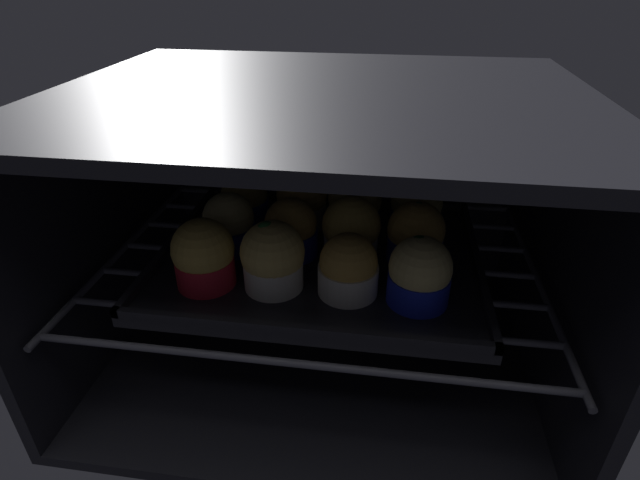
{
  "coord_description": "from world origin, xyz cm",
  "views": [
    {
      "loc": [
        7.63,
        -31.73,
        47.93
      ],
      "look_at": [
        0.0,
        21.0,
        17.22
      ],
      "focal_mm": 27.58,
      "sensor_mm": 36.0,
      "label": 1
    }
  ],
  "objects": [
    {
      "name": "muffin_row2_col0",
      "position": [
        -11.81,
        28.57,
        18.36
      ],
      "size": [
        6.74,
        6.74,
        7.12
      ],
      "color": "#1928B7",
      "rests_on": "baking_tray"
    },
    {
      "name": "muffin_row0_col3",
      "position": [
        11.91,
        12.85,
        18.78
      ],
      "size": [
        6.75,
        6.75,
        7.74
      ],
      "color": "#1928B7",
      "rests_on": "baking_tray"
    },
    {
      "name": "muffin_row0_col1",
      "position": [
        -4.21,
        13.32,
        18.95
      ],
      "size": [
        7.22,
        7.22,
        8.23
      ],
      "color": "silver",
      "rests_on": "baking_tray"
    },
    {
      "name": "muffin_row1_col3",
      "position": [
        11.69,
        21.25,
        18.76
      ],
      "size": [
        6.97,
        6.97,
        7.79
      ],
      "color": "#1928B7",
      "rests_on": "baking_tray"
    },
    {
      "name": "muffin_row2_col3",
      "position": [
        11.96,
        29.26,
        18.59
      ],
      "size": [
        6.97,
        6.97,
        7.65
      ],
      "color": "#1928B7",
      "rests_on": "baking_tray"
    },
    {
      "name": "muffin_row1_col2",
      "position": [
        3.84,
        21.3,
        18.75
      ],
      "size": [
        7.28,
        7.28,
        7.93
      ],
      "color": "silver",
      "rests_on": "baking_tray"
    },
    {
      "name": "baking_tray",
      "position": [
        0.0,
        21.0,
        14.68
      ],
      "size": [
        39.6,
        31.72,
        2.2
      ],
      "color": "black",
      "rests_on": "oven_rack"
    },
    {
      "name": "oven_rack",
      "position": [
        0.0,
        22.0,
        13.6
      ],
      "size": [
        54.8,
        42.0,
        0.8
      ],
      "color": "#51515B",
      "rests_on": "oven_cavity"
    },
    {
      "name": "muffin_row2_col2",
      "position": [
        3.63,
        29.17,
        18.69
      ],
      "size": [
        7.36,
        7.36,
        7.82
      ],
      "color": "#1928B7",
      "rests_on": "baking_tray"
    },
    {
      "name": "muffin_row1_col0",
      "position": [
        -11.62,
        20.82,
        18.63
      ],
      "size": [
        6.74,
        6.74,
        7.65
      ],
      "color": "#1928B7",
      "rests_on": "baking_tray"
    },
    {
      "name": "muffin_row0_col2",
      "position": [
        4.24,
        13.41,
        18.35
      ],
      "size": [
        6.74,
        6.74,
        7.2
      ],
      "color": "silver",
      "rests_on": "baking_tray"
    },
    {
      "name": "oven_cavity",
      "position": [
        0.0,
        26.25,
        17.0
      ],
      "size": [
        59.0,
        47.0,
        37.0
      ],
      "color": "black",
      "rests_on": "ground"
    },
    {
      "name": "muffin_row0_col0",
      "position": [
        -12.02,
        12.78,
        18.89
      ],
      "size": [
        7.05,
        7.05,
        8.08
      ],
      "color": "red",
      "rests_on": "baking_tray"
    },
    {
      "name": "muffin_row1_col1",
      "position": [
        -3.63,
        20.68,
        18.54
      ],
      "size": [
        6.74,
        6.74,
        7.51
      ],
      "color": "#1928B7",
      "rests_on": "baking_tray"
    },
    {
      "name": "muffin_row2_col1",
      "position": [
        -3.64,
        28.58,
        18.95
      ],
      "size": [
        6.99,
        6.99,
        8.17
      ],
      "color": "silver",
      "rests_on": "baking_tray"
    }
  ]
}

